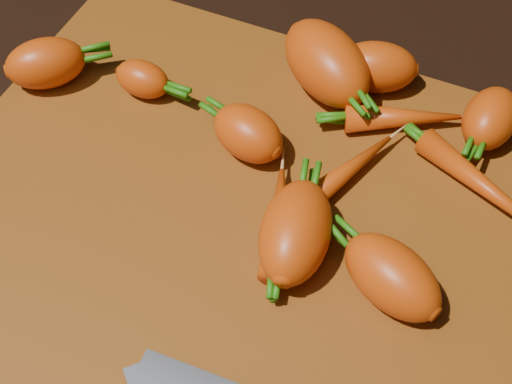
% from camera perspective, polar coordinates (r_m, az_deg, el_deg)
% --- Properties ---
extents(ground, '(2.00, 2.00, 0.01)m').
position_cam_1_polar(ground, '(0.56, -0.42, -2.88)').
color(ground, black).
extents(cutting_board, '(0.50, 0.40, 0.01)m').
position_cam_1_polar(cutting_board, '(0.55, -0.42, -2.25)').
color(cutting_board, brown).
rests_on(cutting_board, ground).
extents(carrot_0, '(0.08, 0.08, 0.04)m').
position_cam_1_polar(carrot_0, '(0.65, -16.49, 9.85)').
color(carrot_0, '#C13D06').
rests_on(carrot_0, cutting_board).
extents(carrot_1, '(0.07, 0.06, 0.04)m').
position_cam_1_polar(carrot_1, '(0.57, -0.64, 4.72)').
color(carrot_1, '#C13D06').
rests_on(carrot_1, cutting_board).
extents(carrot_2, '(0.11, 0.11, 0.06)m').
position_cam_1_polar(carrot_2, '(0.61, 5.68, 10.24)').
color(carrot_2, '#C13D06').
rests_on(carrot_2, cutting_board).
extents(carrot_3, '(0.07, 0.09, 0.05)m').
position_cam_1_polar(carrot_3, '(0.51, 3.18, -3.21)').
color(carrot_3, '#C13D06').
rests_on(carrot_3, cutting_board).
extents(carrot_4, '(0.08, 0.06, 0.04)m').
position_cam_1_polar(carrot_4, '(0.63, 9.57, 9.83)').
color(carrot_4, '#C13D06').
rests_on(carrot_4, cutting_board).
extents(carrot_5, '(0.05, 0.03, 0.03)m').
position_cam_1_polar(carrot_5, '(0.62, -9.07, 8.92)').
color(carrot_5, '#C13D06').
rests_on(carrot_5, cutting_board).
extents(carrot_6, '(0.09, 0.07, 0.05)m').
position_cam_1_polar(carrot_6, '(0.50, 10.83, -6.67)').
color(carrot_6, '#C13D06').
rests_on(carrot_6, cutting_board).
extents(carrot_7, '(0.07, 0.12, 0.02)m').
position_cam_1_polar(carrot_7, '(0.56, 6.77, 1.28)').
color(carrot_7, '#C13D06').
rests_on(carrot_7, cutting_board).
extents(carrot_8, '(0.13, 0.08, 0.02)m').
position_cam_1_polar(carrot_8, '(0.57, 18.03, 0.22)').
color(carrot_8, '#C13D06').
rests_on(carrot_8, cutting_board).
extents(carrot_9, '(0.06, 0.10, 0.02)m').
position_cam_1_polar(carrot_9, '(0.53, 1.81, -2.33)').
color(carrot_9, '#C13D06').
rests_on(carrot_9, cutting_board).
extents(carrot_10, '(0.10, 0.06, 0.02)m').
position_cam_1_polar(carrot_10, '(0.60, 11.70, 5.84)').
color(carrot_10, '#C13D06').
rests_on(carrot_10, cutting_board).
extents(carrot_11, '(0.05, 0.07, 0.04)m').
position_cam_1_polar(carrot_11, '(0.61, 18.23, 5.62)').
color(carrot_11, '#C13D06').
rests_on(carrot_11, cutting_board).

